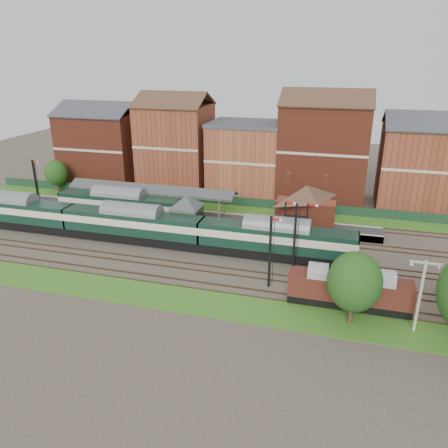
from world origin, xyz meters
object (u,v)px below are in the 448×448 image
(semaphore_bracket, at_px, (295,233))
(goods_van_a, at_px, (317,286))
(dmu_train, at_px, (133,224))
(signal_box, at_px, (187,215))
(platform_railcar, at_px, (120,205))

(semaphore_bracket, bearing_deg, goods_van_a, -64.60)
(dmu_train, relative_size, goods_van_a, 10.34)
(dmu_train, bearing_deg, signal_box, 27.14)
(platform_railcar, bearing_deg, semaphore_bracket, -18.60)
(goods_van_a, bearing_deg, semaphore_bracket, 115.40)
(semaphore_bracket, height_order, goods_van_a, semaphore_bracket)
(platform_railcar, relative_size, goods_van_a, 3.41)
(platform_railcar, bearing_deg, signal_box, -15.51)
(semaphore_bracket, xyz_separation_m, dmu_train, (-21.38, 2.50, -2.09))
(semaphore_bracket, distance_m, platform_railcar, 28.30)
(dmu_train, xyz_separation_m, platform_railcar, (-5.37, 6.50, -0.03))
(goods_van_a, bearing_deg, dmu_train, 159.80)
(signal_box, xyz_separation_m, goods_van_a, (18.12, -12.25, -1.28))
(signal_box, relative_size, dmu_train, 0.11)
(signal_box, distance_m, platform_railcar, 12.17)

